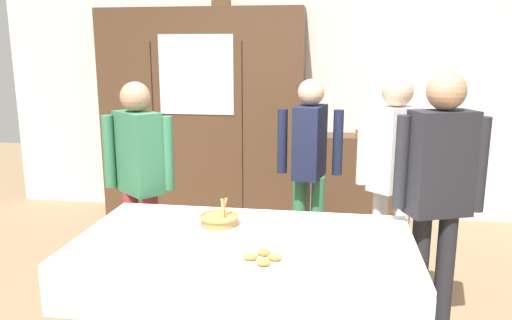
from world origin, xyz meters
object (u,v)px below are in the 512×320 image
object	(u,v)px
spoon_mid_left	(386,240)
dining_table	(244,257)
person_behind_table_right	(310,156)
person_beside_shelf	(439,183)
bookshelf_low	(362,179)
spoon_near_left	(380,263)
book_stack	(364,133)
pastry_plate	(263,260)
wall_cabinet	(203,116)
tea_cup_near_right	(115,250)
person_by_cabinet	(139,169)
tea_cup_far_left	(110,229)
tea_cup_mid_left	(309,234)
spoon_far_right	(193,213)
tea_cup_far_right	(272,232)
person_behind_table_left	(393,165)
bread_basket	(219,219)
tea_cup_mid_right	(146,241)

from	to	relation	value
spoon_mid_left	dining_table	bearing A→B (deg)	-171.71
person_behind_table_right	person_beside_shelf	bearing A→B (deg)	-50.61
dining_table	bookshelf_low	xyz separation A→B (m)	(0.78, 2.64, -0.21)
spoon_near_left	spoon_mid_left	xyz separation A→B (m)	(0.06, 0.31, 0.00)
book_stack	pastry_plate	distance (m)	2.99
wall_cabinet	spoon_mid_left	world-z (taller)	wall_cabinet
tea_cup_near_right	person_beside_shelf	world-z (taller)	person_beside_shelf
spoon_mid_left	person_by_cabinet	distance (m)	1.81
tea_cup_far_left	tea_cup_mid_left	xyz separation A→B (m)	(1.11, 0.10, 0.00)
spoon_far_right	person_by_cabinet	bearing A→B (deg)	142.33
book_stack	person_by_cabinet	xyz separation A→B (m)	(-1.68, -1.85, 0.01)
tea_cup_far_right	tea_cup_mid_left	size ratio (longest dim) A/B	1.00
book_stack	tea_cup_far_right	size ratio (longest dim) A/B	1.69
tea_cup_mid_left	spoon_mid_left	world-z (taller)	tea_cup_mid_left
dining_table	person_behind_table_right	world-z (taller)	person_behind_table_right
tea_cup_far_right	spoon_mid_left	world-z (taller)	tea_cup_far_right
bookshelf_low	person_behind_table_left	bearing A→B (deg)	-85.62
spoon_far_right	bread_basket	bearing A→B (deg)	-40.31
spoon_near_left	dining_table	bearing A→B (deg)	164.11
person_behind_table_right	person_behind_table_left	size ratio (longest dim) A/B	0.97
tea_cup_far_left	spoon_mid_left	world-z (taller)	tea_cup_far_left
spoon_mid_left	tea_cup_far_left	bearing A→B (deg)	-175.03
tea_cup_mid_left	person_beside_shelf	xyz separation A→B (m)	(0.74, 0.37, 0.22)
bookshelf_low	spoon_far_right	distance (m)	2.55
tea_cup_near_right	spoon_near_left	size ratio (longest dim) A/B	1.09
bookshelf_low	book_stack	size ratio (longest dim) A/B	4.32
tea_cup_far_right	spoon_far_right	size ratio (longest dim) A/B	1.09
tea_cup_far_left	tea_cup_mid_left	bearing A→B (deg)	5.22
dining_table	tea_cup_mid_left	size ratio (longest dim) A/B	14.13
spoon_mid_left	person_by_cabinet	xyz separation A→B (m)	(-1.67, 0.68, 0.18)
spoon_mid_left	tea_cup_mid_right	bearing A→B (deg)	-167.94
tea_cup_mid_left	spoon_far_right	size ratio (longest dim) A/B	1.09
person_by_cabinet	person_behind_table_left	xyz separation A→B (m)	(1.80, 0.29, 0.03)
bookshelf_low	spoon_near_left	bearing A→B (deg)	-91.42
wall_cabinet	person_beside_shelf	world-z (taller)	wall_cabinet
person_by_cabinet	dining_table	bearing A→B (deg)	-41.15
book_stack	tea_cup_near_right	bearing A→B (deg)	-115.16
tea_cup_mid_left	spoon_near_left	distance (m)	0.46
spoon_near_left	pastry_plate	bearing A→B (deg)	-171.99
book_stack	person_behind_table_left	xyz separation A→B (m)	(0.12, -1.56, 0.03)
person_behind_table_left	spoon_near_left	bearing A→B (deg)	-98.43
bookshelf_low	tea_cup_near_right	distance (m)	3.26
tea_cup_near_right	pastry_plate	size ratio (longest dim) A/B	0.46
tea_cup_mid_left	spoon_near_left	xyz separation A→B (m)	(0.36, -0.28, -0.02)
tea_cup_far_right	person_behind_table_right	distance (m)	1.37
person_by_cabinet	tea_cup_far_left	bearing A→B (deg)	-79.89
pastry_plate	spoon_far_right	distance (m)	0.87
bookshelf_low	tea_cup_far_right	bearing A→B (deg)	-103.76
spoon_mid_left	tea_cup_mid_left	bearing A→B (deg)	-175.66
person_by_cabinet	person_beside_shelf	size ratio (longest dim) A/B	0.94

